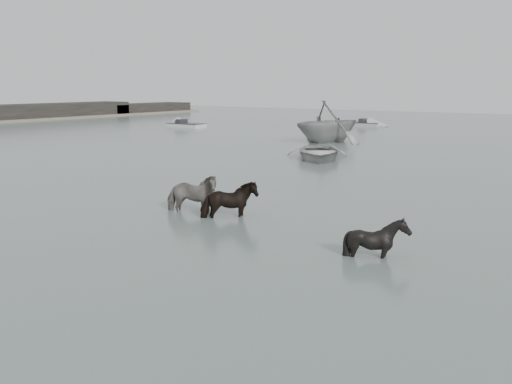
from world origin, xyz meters
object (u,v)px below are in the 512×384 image
pony_pinto (191,189)px  pony_dark (230,195)px  pony_black (377,229)px  rowboat_lead (318,150)px

pony_pinto → pony_dark: bearing=-106.3°
pony_black → pony_dark: bearing=93.3°
rowboat_lead → pony_dark: bearing=-102.4°
pony_black → rowboat_lead: pony_black is taller
pony_dark → pony_black: (5.18, -1.15, -0.04)m
pony_pinto → rowboat_lead: bearing=-7.5°
pony_pinto → rowboat_lead: (-3.05, 13.69, -0.27)m
pony_dark → pony_black: 5.31m
pony_pinto → rowboat_lead: size_ratio=0.38×
pony_pinto → pony_dark: size_ratio=1.26×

